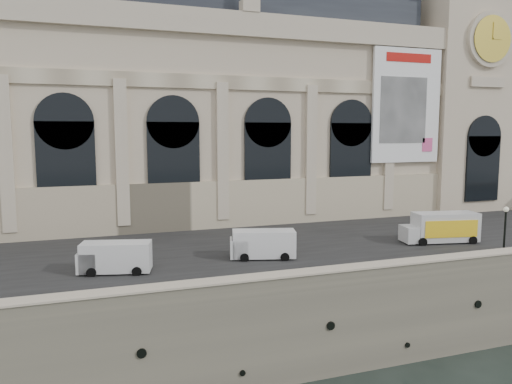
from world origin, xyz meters
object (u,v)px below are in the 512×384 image
van_c (112,258)px  lamp_right (505,233)px  box_truck (441,228)px  van_b (260,244)px

van_c → lamp_right: size_ratio=1.29×
lamp_right → box_truck: bearing=99.2°
van_c → van_b: bearing=1.4°
van_b → lamp_right: 19.54m
van_b → van_c: size_ratio=1.02×
box_truck → lamp_right: (1.00, -6.18, 0.68)m
van_c → lamp_right: 30.41m
van_b → box_truck: size_ratio=0.76×
van_c → lamp_right: bearing=-11.4°
van_b → lamp_right: size_ratio=1.31×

